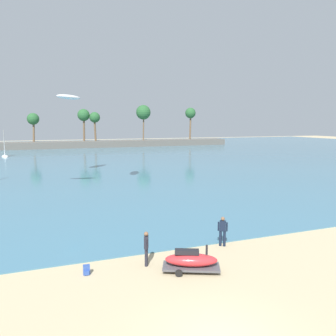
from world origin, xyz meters
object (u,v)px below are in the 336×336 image
sailboat_near_shore (5,154)px  backpack_near_kite (87,270)px  person_rigging_by_gear (146,247)px  person_at_waterline (223,230)px  watercraft_on_trailer (191,261)px  kite_aloft_high_over_bay (69,97)px

sailboat_near_shore → backpack_near_kite: bearing=-81.0°
person_rigging_by_gear → person_at_waterline: size_ratio=1.00×
watercraft_on_trailer → person_at_waterline: bearing=37.8°
watercraft_on_trailer → sailboat_near_shore: (-13.76, 59.44, 0.07)m
backpack_near_kite → person_rigging_by_gear: bearing=0.2°
watercraft_on_trailer → kite_aloft_high_over_bay: 32.29m
person_rigging_by_gear → sailboat_near_shore: 59.31m
watercraft_on_trailer → person_rigging_by_gear: person_rigging_by_gear is taller
watercraft_on_trailer → person_at_waterline: person_at_waterline is taller
backpack_near_kite → sailboat_near_shore: size_ratio=0.08×
sailboat_near_shore → kite_aloft_high_over_bay: size_ratio=1.42×
sailboat_near_shore → person_at_waterline: bearing=-73.7°
watercraft_on_trailer → backpack_near_kite: 4.74m
person_at_waterline → kite_aloft_high_over_bay: kite_aloft_high_over_bay is taller
person_rigging_by_gear → kite_aloft_high_over_bay: (-1.31, 29.36, 9.10)m
person_rigging_by_gear → backpack_near_kite: person_rigging_by_gear is taller
person_rigging_by_gear → person_at_waterline: 4.76m
sailboat_near_shore → kite_aloft_high_over_bay: (10.72, -28.72, 9.41)m
watercraft_on_trailer → backpack_near_kite: bearing=163.4°
sailboat_near_shore → kite_aloft_high_over_bay: kite_aloft_high_over_bay is taller
backpack_near_kite → sailboat_near_shore: 58.82m
backpack_near_kite → sailboat_near_shore: (-9.22, 58.09, 0.38)m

